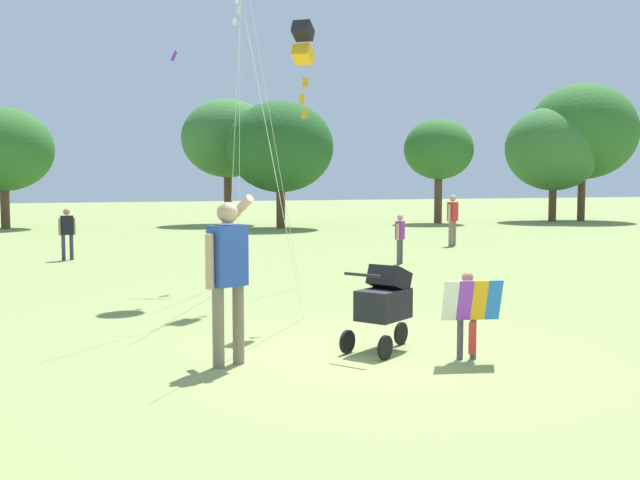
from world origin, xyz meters
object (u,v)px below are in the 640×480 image
child_with_butterfly_kite (468,307)px  person_back_turned (67,230)px  person_adult_flyer (227,268)px  person_sitting_far (400,235)px  stroller (384,300)px  kite_adult_black (303,45)px  person_red_shirt (453,216)px

child_with_butterfly_kite → person_back_turned: 13.30m
person_adult_flyer → person_back_turned: person_adult_flyer is taller
person_sitting_far → person_back_turned: size_ratio=0.92×
child_with_butterfly_kite → stroller: 1.03m
person_adult_flyer → stroller: (1.93, 0.11, -0.48)m
person_back_turned → kite_adult_black: bearing=-72.3°
stroller → person_red_shirt: person_red_shirt is taller
person_sitting_far → stroller: bearing=-116.6°
person_adult_flyer → person_back_turned: 12.11m
stroller → kite_adult_black: 4.06m
kite_adult_black → person_sitting_far: 8.19m
child_with_butterfly_kite → kite_adult_black: size_ratio=0.23×
person_back_turned → person_sitting_far: bearing=-25.5°
person_adult_flyer → kite_adult_black: (1.65, 2.38, 2.87)m
stroller → child_with_butterfly_kite: bearing=-47.4°
child_with_butterfly_kite → person_sitting_far: bearing=69.1°
person_red_shirt → person_sitting_far: (-3.63, -3.93, -0.21)m
person_red_shirt → child_with_butterfly_kite: bearing=-118.6°
person_adult_flyer → kite_adult_black: size_ratio=0.44×
person_adult_flyer → person_sitting_far: size_ratio=1.56×
stroller → kite_adult_black: size_ratio=0.25×
kite_adult_black → person_sitting_far: size_ratio=3.57×
person_adult_flyer → stroller: 1.99m
person_adult_flyer → stroller: bearing=3.3°
person_red_shirt → person_sitting_far: size_ratio=1.29×
person_adult_flyer → person_sitting_far: person_adult_flyer is taller
child_with_butterfly_kite → kite_adult_black: kite_adult_black is taller
person_red_shirt → person_sitting_far: person_red_shirt is taller
child_with_butterfly_kite → person_adult_flyer: person_adult_flyer is taller
child_with_butterfly_kite → kite_adult_black: (-0.97, 3.03, 3.35)m
person_back_turned → child_with_butterfly_kite: bearing=-72.3°
person_adult_flyer → person_sitting_far: (6.09, 8.44, -0.38)m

